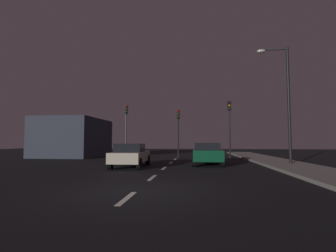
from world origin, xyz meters
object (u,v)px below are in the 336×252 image
Objects in this scene: traffic_signal_right at (230,118)px; car_adjacent_lane at (131,155)px; street_lamp_right at (284,94)px; car_stopped_ahead at (207,153)px; traffic_signal_center at (178,124)px; traffic_signal_left at (126,121)px.

car_adjacent_lane is at bearing -127.99° from traffic_signal_right.
car_adjacent_lane is 0.52× the size of street_lamp_right.
car_stopped_ahead is 5.17m from car_adjacent_lane.
car_adjacent_lane is at bearing -103.73° from traffic_signal_center.
traffic_signal_center is 1.15× the size of car_adjacent_lane.
car_adjacent_lane is (-4.63, -2.31, -0.03)m from car_stopped_ahead.
car_stopped_ahead is 0.59× the size of street_lamp_right.
traffic_signal_left is at bearing 108.24° from car_adjacent_lane.
traffic_signal_left reaches higher than traffic_signal_center.
traffic_signal_center is at bearing 136.48° from street_lamp_right.
street_lamp_right is (7.39, -7.01, 1.35)m from traffic_signal_center.
street_lamp_right reaches higher than traffic_signal_center.
car_adjacent_lane is (2.98, -9.03, -2.87)m from traffic_signal_left.
traffic_signal_right is 7.51m from street_lamp_right.
traffic_signal_right is at bearing 109.88° from street_lamp_right.
traffic_signal_center is 0.86× the size of traffic_signal_right.
traffic_signal_right is (10.03, 0.00, 0.14)m from traffic_signal_left.
street_lamp_right reaches higher than traffic_signal_right.
car_stopped_ahead is at bearing -70.21° from traffic_signal_center.
traffic_signal_left is at bearing 179.99° from traffic_signal_center.
car_stopped_ahead is at bearing 26.48° from car_adjacent_lane.
car_stopped_ahead is 1.13× the size of car_adjacent_lane.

